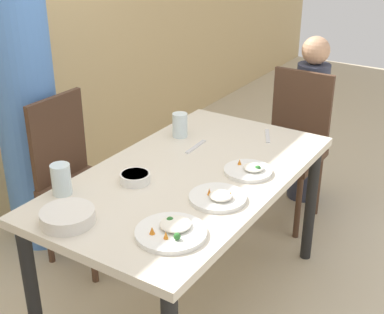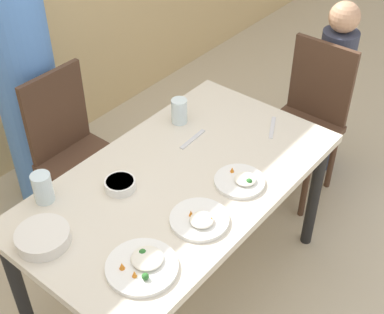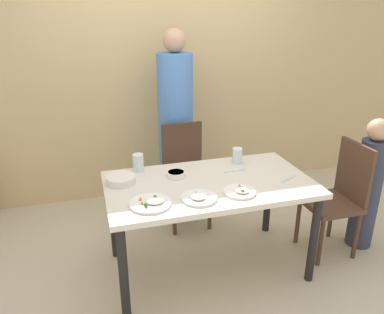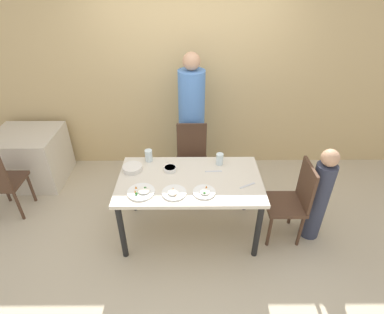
{
  "view_description": "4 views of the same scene",
  "coord_description": "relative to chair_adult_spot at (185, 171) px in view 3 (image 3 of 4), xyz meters",
  "views": [
    {
      "loc": [
        -1.83,
        -1.18,
        1.83
      ],
      "look_at": [
        -0.1,
        -0.08,
        0.88
      ],
      "focal_mm": 50.0,
      "sensor_mm": 36.0,
      "label": 1
    },
    {
      "loc": [
        -1.33,
        -1.15,
        2.28
      ],
      "look_at": [
        0.04,
        -0.04,
        0.85
      ],
      "focal_mm": 50.0,
      "sensor_mm": 36.0,
      "label": 2
    },
    {
      "loc": [
        -0.8,
        -2.31,
        1.89
      ],
      "look_at": [
        -0.11,
        0.07,
        0.92
      ],
      "focal_mm": 35.0,
      "sensor_mm": 36.0,
      "label": 3
    },
    {
      "loc": [
        0.01,
        -2.46,
        2.6
      ],
      "look_at": [
        0.02,
        0.05,
        0.98
      ],
      "focal_mm": 28.0,
      "sensor_mm": 36.0,
      "label": 4
    }
  ],
  "objects": [
    {
      "name": "plate_noodles",
      "position": [
        -0.49,
        -0.97,
        0.25
      ],
      "size": [
        0.27,
        0.27,
        0.05
      ],
      "color": "white",
      "rests_on": "dining_table"
    },
    {
      "name": "wall_back",
      "position": [
        -0.02,
        0.74,
        0.85
      ],
      "size": [
        10.0,
        0.06,
        2.7
      ],
      "color": "tan",
      "rests_on": "ground_plane"
    },
    {
      "name": "person_child",
      "position": [
        1.33,
        -0.82,
        0.03
      ],
      "size": [
        0.21,
        0.21,
        1.12
      ],
      "color": "#33384C",
      "rests_on": "ground_plane"
    },
    {
      "name": "dining_table",
      "position": [
        -0.02,
        -0.76,
        0.15
      ],
      "size": [
        1.48,
        0.83,
        0.74
      ],
      "color": "beige",
      "rests_on": "ground_plane"
    },
    {
      "name": "chair_child_spot",
      "position": [
        1.06,
        -0.82,
        0.0
      ],
      "size": [
        0.4,
        0.4,
        0.94
      ],
      "rotation": [
        0.0,
        0.0,
        -1.57
      ],
      "color": "#4C3323",
      "rests_on": "ground_plane"
    },
    {
      "name": "ground_plane",
      "position": [
        -0.02,
        -0.76,
        -0.5
      ],
      "size": [
        10.0,
        10.0,
        0.0
      ],
      "primitive_type": "plane",
      "color": "beige"
    },
    {
      "name": "bowl_rice_small",
      "position": [
        -0.23,
        -0.6,
        0.26
      ],
      "size": [
        0.13,
        0.13,
        0.04
      ],
      "color": "white",
      "rests_on": "dining_table"
    },
    {
      "name": "chair_adult_spot",
      "position": [
        0.0,
        0.0,
        0.0
      ],
      "size": [
        0.4,
        0.4,
        0.94
      ],
      "color": "#4C3323",
      "rests_on": "ground_plane"
    },
    {
      "name": "fork_steel",
      "position": [
        0.23,
        -0.63,
        0.24
      ],
      "size": [
        0.18,
        0.03,
        0.01
      ],
      "color": "silver",
      "rests_on": "dining_table"
    },
    {
      "name": "glass_water_tall",
      "position": [
        0.3,
        -0.48,
        0.3
      ],
      "size": [
        0.08,
        0.08,
        0.13
      ],
      "color": "silver",
      "rests_on": "dining_table"
    },
    {
      "name": "person_adult",
      "position": [
        0.0,
        0.34,
        0.31
      ],
      "size": [
        0.34,
        0.34,
        1.75
      ],
      "color": "#5184D1",
      "rests_on": "ground_plane"
    },
    {
      "name": "plate_rice_child",
      "position": [
        0.12,
        -0.99,
        0.25
      ],
      "size": [
        0.22,
        0.22,
        0.05
      ],
      "color": "white",
      "rests_on": "dining_table"
    },
    {
      "name": "plate_rice_adult",
      "position": [
        -0.18,
        -0.99,
        0.25
      ],
      "size": [
        0.24,
        0.24,
        0.05
      ],
      "color": "white",
      "rests_on": "dining_table"
    },
    {
      "name": "bowl_curry",
      "position": [
        -0.64,
        -0.59,
        0.26
      ],
      "size": [
        0.21,
        0.21,
        0.05
      ],
      "color": "silver",
      "rests_on": "dining_table"
    },
    {
      "name": "spoon_steel",
      "position": [
        0.55,
        -0.87,
        0.24
      ],
      "size": [
        0.17,
        0.1,
        0.01
      ],
      "color": "silver",
      "rests_on": "dining_table"
    },
    {
      "name": "glass_water_short",
      "position": [
        -0.48,
        -0.41,
        0.3
      ],
      "size": [
        0.08,
        0.08,
        0.13
      ],
      "color": "silver",
      "rests_on": "dining_table"
    }
  ]
}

